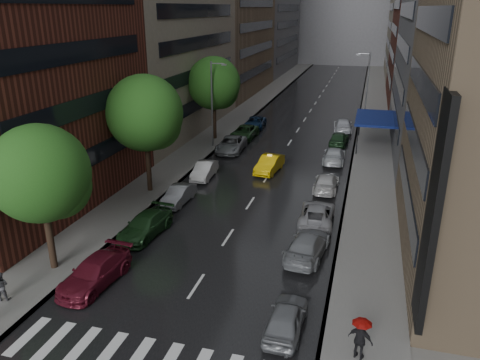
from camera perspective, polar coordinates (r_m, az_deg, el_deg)
ground at (r=23.41m, az=-8.97°, el=-17.83°), size 220.00×220.00×0.00m
road at (r=68.58m, az=8.37°, el=8.03°), size 14.00×140.00×0.01m
sidewalk_left at (r=70.22m, az=1.00°, el=8.58°), size 4.00×140.00×0.15m
sidewalk_right at (r=68.08m, az=15.96°, el=7.44°), size 4.00×140.00×0.15m
buildings_right at (r=73.58m, az=22.13°, el=19.47°), size 8.05×109.10×36.00m
building_far at (r=134.82m, az=12.84°, el=20.56°), size 40.00×14.00×32.00m
tree_near at (r=27.48m, az=-23.21°, el=0.71°), size 5.42×5.42×8.64m
tree_mid at (r=37.59m, az=-11.54°, el=7.98°), size 6.04×6.04×9.62m
tree_far at (r=53.08m, az=-3.20°, el=11.69°), size 5.89×5.89×9.38m
taxi at (r=43.27m, az=3.61°, el=1.96°), size 2.12×4.78×1.52m
parked_cars_left at (r=43.81m, az=-3.39°, el=2.15°), size 2.84×42.10×1.54m
parked_cars_right at (r=41.00m, az=10.69°, el=0.53°), size 2.61×44.12×1.52m
ped_red_umbrella at (r=21.46m, az=14.52°, el=-17.86°), size 1.19×0.82×2.01m
street_lamp_left at (r=50.11m, az=-3.36°, el=9.39°), size 1.74×0.22×9.00m
street_lamp_right at (r=62.29m, az=15.15°, el=10.89°), size 1.74×0.22×9.00m
awning at (r=52.78m, az=16.12°, el=7.25°), size 4.00×8.00×3.12m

